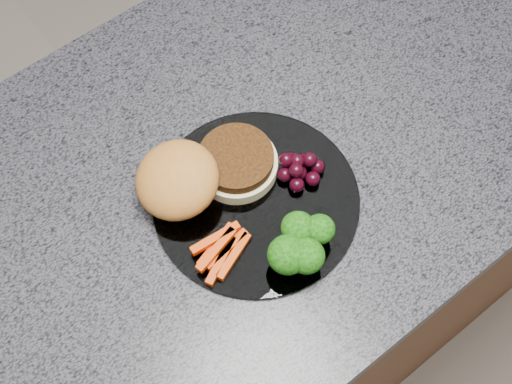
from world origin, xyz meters
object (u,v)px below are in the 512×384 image
island_cabinet (281,256)px  plate (256,200)px  grape_bunch (300,168)px  burger (199,175)px

island_cabinet → plate: bearing=-151.2°
island_cabinet → plate: (-0.11, -0.06, 0.47)m
grape_bunch → burger: bearing=149.0°
burger → grape_bunch: 0.13m
plate → grape_bunch: size_ratio=4.40×
plate → burger: burger is taller
burger → island_cabinet: bearing=3.8°
plate → burger: bearing=125.3°
island_cabinet → grape_bunch: grape_bunch is taller
burger → plate: bearing=-50.7°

